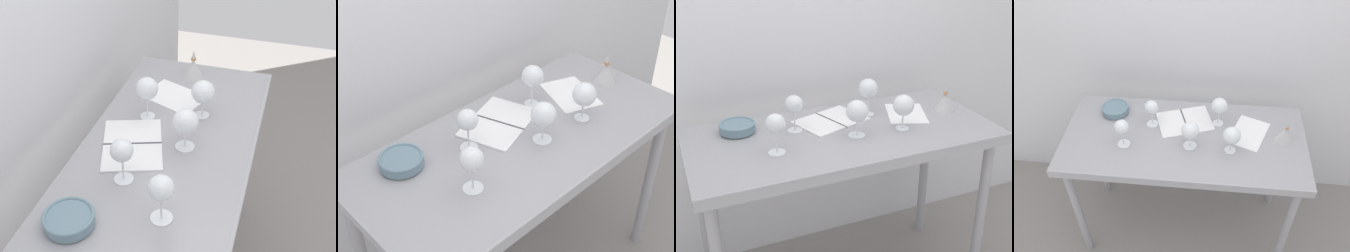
# 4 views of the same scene
# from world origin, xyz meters

# --- Properties ---
(back_wall) EXTENTS (3.80, 0.04, 2.60)m
(back_wall) POSITION_xyz_m (0.00, 0.49, 1.30)
(back_wall) COLOR silver
(back_wall) RESTS_ON ground_plane
(steel_counter) EXTENTS (1.40, 0.65, 0.90)m
(steel_counter) POSITION_xyz_m (0.00, -0.01, 0.79)
(steel_counter) COLOR #9B9BA0
(steel_counter) RESTS_ON ground_plane
(wine_glass_near_right) EXTENTS (0.10, 0.10, 0.17)m
(wine_glass_near_right) POSITION_xyz_m (0.26, -0.09, 1.01)
(wine_glass_near_right) COLOR white
(wine_glass_near_right) RESTS_ON steel_counter
(wine_glass_far_left) EXTENTS (0.08, 0.08, 0.17)m
(wine_glass_far_left) POSITION_xyz_m (-0.20, 0.09, 1.02)
(wine_glass_far_left) COLOR white
(wine_glass_far_left) RESTS_ON steel_counter
(wine_glass_near_left) EXTENTS (0.08, 0.08, 0.17)m
(wine_glass_near_left) POSITION_xyz_m (-0.33, -0.09, 1.03)
(wine_glass_near_left) COLOR white
(wine_glass_near_left) RESTS_ON steel_counter
(wine_glass_near_center) EXTENTS (0.10, 0.10, 0.17)m
(wine_glass_near_center) POSITION_xyz_m (0.04, -0.07, 1.01)
(wine_glass_near_center) COLOR white
(wine_glass_near_center) RESTS_ON steel_counter
(wine_glass_far_right) EXTENTS (0.09, 0.09, 0.19)m
(wine_glass_far_right) POSITION_xyz_m (0.19, 0.13, 1.03)
(wine_glass_far_right) COLOR white
(wine_glass_far_right) RESTS_ON steel_counter
(open_notebook) EXTENTS (0.37, 0.32, 0.01)m
(open_notebook) POSITION_xyz_m (-0.01, 0.13, 0.90)
(open_notebook) COLOR white
(open_notebook) RESTS_ON steel_counter
(tasting_sheet_upper) EXTENTS (0.26, 0.31, 0.00)m
(tasting_sheet_upper) POSITION_xyz_m (0.37, 0.07, 0.90)
(tasting_sheet_upper) COLOR white
(tasting_sheet_upper) RESTS_ON steel_counter
(tasting_bowl) EXTENTS (0.16, 0.16, 0.05)m
(tasting_bowl) POSITION_xyz_m (-0.44, 0.17, 0.93)
(tasting_bowl) COLOR #4C4C4C
(tasting_bowl) RESTS_ON steel_counter
(decanter_funnel) EXTENTS (0.11, 0.11, 0.14)m
(decanter_funnel) POSITION_xyz_m (0.57, 0.03, 0.95)
(decanter_funnel) COLOR #B9B9B9
(decanter_funnel) RESTS_ON steel_counter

